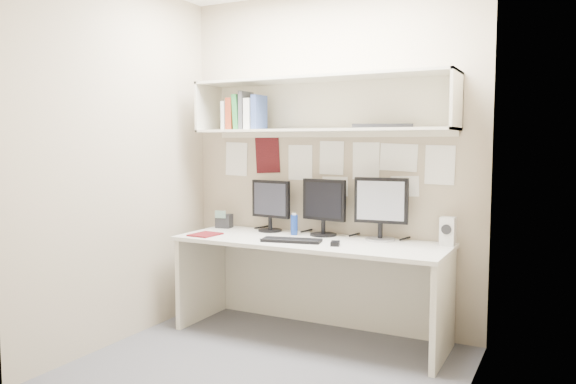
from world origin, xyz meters
The scene contains 19 objects.
floor centered at (0.00, 0.00, 0.00)m, with size 2.40×2.00×0.01m, color #4B4A50.
wall_back centered at (0.00, 1.00, 1.30)m, with size 2.40×0.02×2.60m, color tan.
wall_front centered at (0.00, -1.00, 1.30)m, with size 2.40×0.02×2.60m, color tan.
wall_left centered at (-1.20, 0.00, 1.30)m, with size 0.02×2.00×2.60m, color tan.
wall_right centered at (1.20, 0.00, 1.30)m, with size 0.02×2.00×2.60m, color tan.
desk centered at (0.00, 0.65, 0.37)m, with size 2.00×0.70×0.73m.
overhead_hutch centered at (0.00, 0.86, 1.72)m, with size 2.00×0.38×0.40m.
pinned_papers centered at (0.00, 0.99, 1.25)m, with size 1.92×0.01×0.48m, color white, non-canonical shape.
monitor_left centered at (-0.45, 0.87, 0.96)m, with size 0.35×0.19×0.41m.
monitor_center centered at (0.01, 0.87, 0.97)m, with size 0.37×0.20×0.43m.
monitor_right centered at (0.46, 0.87, 0.98)m, with size 0.39×0.22×0.46m.
keyboard centered at (-0.08, 0.51, 0.74)m, with size 0.42×0.15×0.02m, color black.
mouse centered at (0.25, 0.51, 0.74)m, with size 0.06×0.10×0.03m, color black.
speaker centered at (0.94, 0.87, 0.83)m, with size 0.10×0.11×0.20m.
blue_bottle centered at (-0.20, 0.79, 0.81)m, with size 0.05×0.05×0.17m.
maroon_notebook centered at (-0.80, 0.46, 0.74)m, with size 0.18×0.23×0.01m, color #580F14.
desk_phone centered at (-0.89, 0.85, 0.79)m, with size 0.14×0.13×0.15m.
book_stack centered at (-0.63, 0.77, 1.67)m, with size 0.32×0.18×0.30m.
hutch_tray centered at (0.47, 0.84, 1.56)m, with size 0.42×0.16×0.03m, color black.
Camera 1 is at (1.70, -3.04, 1.44)m, focal length 35.00 mm.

